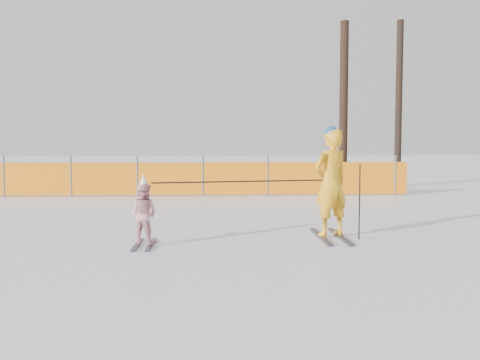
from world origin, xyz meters
The scene contains 6 objects.
ground centered at (0.00, 0.00, 0.00)m, with size 120.00×120.00×0.00m, color white.
adult centered at (1.57, 0.35, 0.97)m, with size 0.80×1.63×1.94m.
child centered at (-1.58, -0.24, 0.52)m, with size 0.58×1.04×1.15m.
ski_poles centered at (0.61, 0.08, 0.90)m, with size 3.49×0.56×1.28m.
safety_fence centered at (-2.64, 7.63, 0.56)m, with size 16.39×0.06×1.25m.
tree_trunks centered at (5.00, 10.07, 2.97)m, with size 2.56×1.30×6.10m.
Camera 1 is at (-0.43, -8.77, 1.65)m, focal length 40.00 mm.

